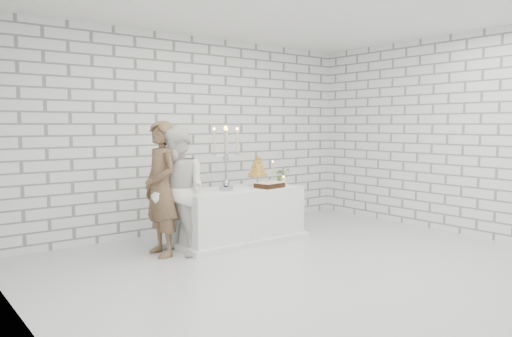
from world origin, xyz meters
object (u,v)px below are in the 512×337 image
at_px(cake_table, 238,215).
at_px(groom, 161,189).
at_px(candelabra, 226,158).
at_px(bride, 178,191).
at_px(croquembouche, 257,170).

distance_m(cake_table, groom, 1.29).
distance_m(cake_table, candelabra, 0.85).
relative_size(cake_table, bride, 1.10).
relative_size(cake_table, croquembouche, 3.95).
xyz_separation_m(groom, bride, (0.16, -0.13, -0.03)).
bearing_deg(cake_table, candelabra, -167.13).
distance_m(cake_table, bride, 1.14).
relative_size(groom, croquembouche, 3.72).
bearing_deg(groom, bride, 51.18).
bearing_deg(croquembouche, cake_table, -167.64).
bearing_deg(groom, cake_table, 91.29).
relative_size(groom, candelabra, 1.93).
bearing_deg(bride, croquembouche, 86.74).
bearing_deg(cake_table, croquembouche, 12.36).
xyz_separation_m(groom, candelabra, (0.96, -0.03, 0.34)).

